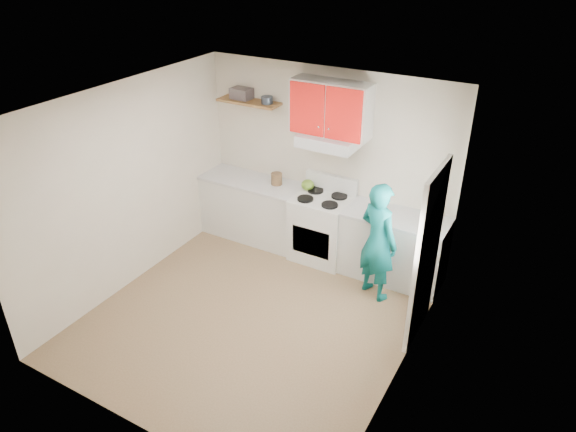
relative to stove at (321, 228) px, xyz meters
The scene contains 21 objects.
floor 1.64m from the stove, 93.63° to the right, with size 3.80×3.80×0.00m, color brown.
ceiling 2.66m from the stove, 93.63° to the right, with size 3.60×3.80×0.04m, color white.
back_wall 0.91m from the stove, 107.10° to the left, with size 3.60×0.04×2.60m, color beige.
front_wall 3.58m from the stove, 91.65° to the right, with size 3.60×0.04×2.60m, color beige.
left_wall 2.61m from the stove, 140.34° to the right, with size 0.04×3.80×2.60m, color beige.
right_wall 2.46m from the stove, 42.81° to the right, with size 0.04×3.80×2.60m, color beige.
door 1.97m from the stove, 27.58° to the right, with size 0.05×0.85×2.05m, color white.
door_glass 2.11m from the stove, 27.97° to the right, with size 0.01×0.55×0.95m, color white.
counter_left 1.14m from the stove, behind, with size 1.52×0.60×0.90m, color silver.
counter_right 1.04m from the stove, ahead, with size 1.32×0.60×0.90m, color silver.
stove is the anchor object (origin of this frame).
range_hood 1.24m from the stove, 90.00° to the left, with size 0.76×0.44×0.15m, color silver.
upper_cabinets 1.67m from the stove, 90.00° to the left, with size 1.02×0.33×0.70m, color red.
shelf 2.01m from the stove, behind, with size 0.90×0.30×0.04m, color brown.
books 2.17m from the stove, behind, with size 0.29×0.21×0.15m, color #473F41.
tin 1.90m from the stove, 169.43° to the left, with size 0.16×0.16×0.10m, color #333D4C.
kettle 0.63m from the stove, 155.13° to the left, with size 0.18×0.18×0.15m, color olive.
crock 0.94m from the stove, behind, with size 0.16×0.16×0.19m, color #4F3822.
cutting_board 0.86m from the stove, ahead, with size 0.31×0.23×0.02m, color olive.
silicone_mat 1.34m from the stove, ahead, with size 0.31×0.26×0.01m, color red.
person 1.12m from the stove, 24.43° to the right, with size 0.56×0.37×1.55m, color #0B6465.
Camera 1 is at (2.84, -4.18, 4.11)m, focal length 32.99 mm.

